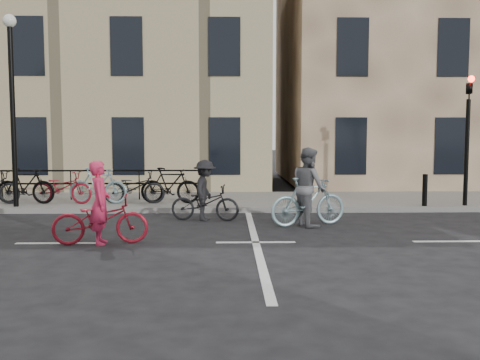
{
  "coord_description": "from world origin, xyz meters",
  "views": [
    {
      "loc": [
        -0.56,
        -10.6,
        2.19
      ],
      "look_at": [
        -0.27,
        1.91,
        1.1
      ],
      "focal_mm": 40.0,
      "sensor_mm": 36.0,
      "label": 1
    }
  ],
  "objects_px": {
    "cyclist_dark": "(205,197)",
    "traffic_light": "(468,124)",
    "cyclist_grey": "(309,194)",
    "lamp_post": "(12,86)",
    "cyclist_pink": "(100,215)"
  },
  "relations": [
    {
      "from": "cyclist_dark",
      "to": "traffic_light",
      "type": "bearing_deg",
      "value": -69.61
    },
    {
      "from": "traffic_light",
      "to": "cyclist_dark",
      "type": "bearing_deg",
      "value": -167.83
    },
    {
      "from": "cyclist_dark",
      "to": "cyclist_grey",
      "type": "bearing_deg",
      "value": -100.37
    },
    {
      "from": "lamp_post",
      "to": "cyclist_dark",
      "type": "relative_size",
      "value": 2.95
    },
    {
      "from": "traffic_light",
      "to": "lamp_post",
      "type": "height_order",
      "value": "lamp_post"
    },
    {
      "from": "traffic_light",
      "to": "cyclist_grey",
      "type": "distance_m",
      "value": 5.68
    },
    {
      "from": "lamp_post",
      "to": "cyclist_grey",
      "type": "distance_m",
      "value": 8.68
    },
    {
      "from": "lamp_post",
      "to": "cyclist_dark",
      "type": "bearing_deg",
      "value": -17.01
    },
    {
      "from": "cyclist_grey",
      "to": "traffic_light",
      "type": "bearing_deg",
      "value": -82.02
    },
    {
      "from": "cyclist_grey",
      "to": "lamp_post",
      "type": "bearing_deg",
      "value": 53.95
    },
    {
      "from": "cyclist_pink",
      "to": "cyclist_grey",
      "type": "height_order",
      "value": "cyclist_grey"
    },
    {
      "from": "lamp_post",
      "to": "traffic_light",
      "type": "bearing_deg",
      "value": -0.27
    },
    {
      "from": "lamp_post",
      "to": "cyclist_pink",
      "type": "xyz_separation_m",
      "value": [
        3.41,
        -4.47,
        -2.91
      ]
    },
    {
      "from": "lamp_post",
      "to": "cyclist_pink",
      "type": "height_order",
      "value": "lamp_post"
    },
    {
      "from": "traffic_light",
      "to": "lamp_post",
      "type": "distance_m",
      "value": 12.74
    }
  ]
}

